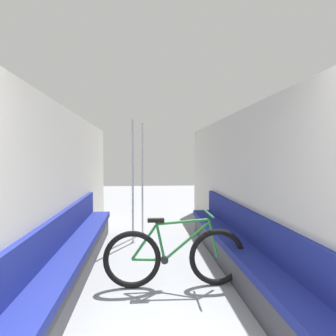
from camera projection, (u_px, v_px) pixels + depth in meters
name	position (u px, v px, depth m)	size (l,w,h in m)	color
wall_left	(54.00, 191.00, 3.82)	(0.10, 8.97, 2.28)	beige
wall_right	(255.00, 189.00, 4.05)	(0.10, 8.97, 2.28)	beige
bench_seat_row_left	(72.00, 257.00, 3.83)	(0.41, 4.66, 0.86)	#3D3D42
bench_seat_row_right	(239.00, 252.00, 4.02)	(0.41, 4.66, 0.86)	#3D3D42
bicycle	(175.00, 257.00, 3.63)	(1.73, 0.46, 0.90)	black
grab_pole_near	(142.00, 180.00, 6.08)	(0.08, 0.08, 2.26)	gray
grab_pole_far	(133.00, 183.00, 5.45)	(0.08, 0.08, 2.26)	gray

